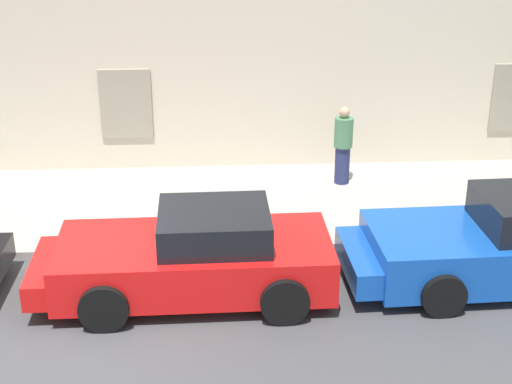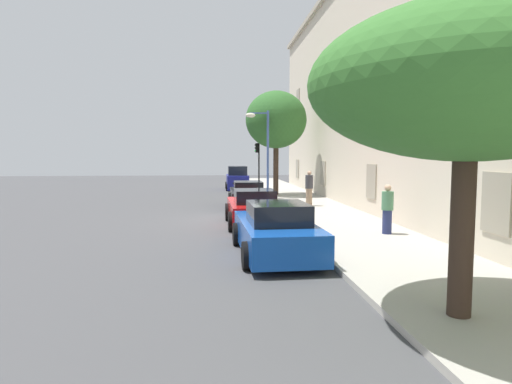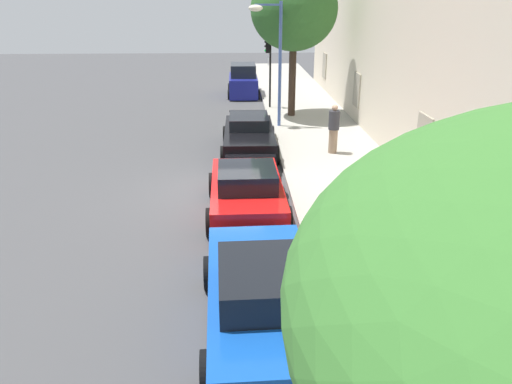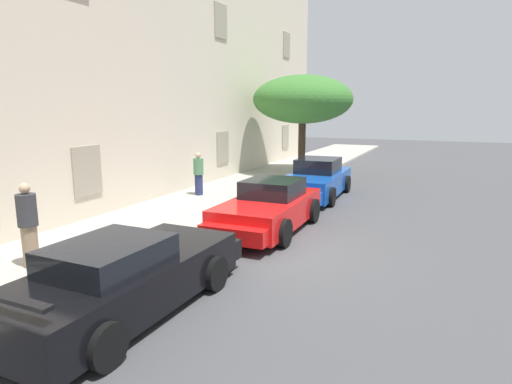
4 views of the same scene
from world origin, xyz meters
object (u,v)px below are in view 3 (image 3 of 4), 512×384
object	(u,v)px
hatchback_parked	(243,82)
traffic_light	(269,60)
sportscar_red_lead	(249,138)
sportscar_yellow_flank	(246,190)
tree_near_kerb	(294,10)
pedestrian_strolling	(444,225)
sportscar_white_middle	(262,294)
street_lamp	(270,41)
pedestrian_admiring	(334,129)

from	to	relation	value
hatchback_parked	traffic_light	bearing A→B (deg)	17.17
sportscar_red_lead	sportscar_yellow_flank	size ratio (longest dim) A/B	1.09
hatchback_parked	tree_near_kerb	bearing A→B (deg)	20.50
sportscar_yellow_flank	pedestrian_strolling	xyz separation A→B (m)	(3.15, 4.18, 0.33)
sportscar_white_middle	hatchback_parked	distance (m)	22.35
sportscar_white_middle	pedestrian_strolling	xyz separation A→B (m)	(-1.96, 4.05, 0.33)
tree_near_kerb	pedestrian_strolling	xyz separation A→B (m)	(14.44, 1.69, -4.03)
sportscar_yellow_flank	tree_near_kerb	xyz separation A→B (m)	(-11.29, 2.50, 4.36)
sportscar_white_middle	hatchback_parked	size ratio (longest dim) A/B	1.42
sportscar_white_middle	tree_near_kerb	size ratio (longest dim) A/B	0.76
street_lamp	pedestrian_admiring	distance (m)	5.46
traffic_light	pedestrian_strolling	xyz separation A→B (m)	(16.40, 2.68, -1.58)
sportscar_red_lead	tree_near_kerb	bearing A→B (deg)	159.00
sportscar_red_lead	tree_near_kerb	size ratio (longest dim) A/B	0.75
tree_near_kerb	pedestrian_admiring	bearing A→B (deg)	7.55
pedestrian_admiring	sportscar_yellow_flank	bearing A→B (deg)	-33.74
traffic_light	sportscar_red_lead	bearing A→B (deg)	-9.13
sportscar_white_middle	traffic_light	distance (m)	18.51
sportscar_yellow_flank	sportscar_white_middle	world-z (taller)	sportscar_white_middle
traffic_light	tree_near_kerb	bearing A→B (deg)	26.82
pedestrian_admiring	pedestrian_strolling	world-z (taller)	pedestrian_admiring
sportscar_red_lead	pedestrian_strolling	distance (m)	9.45
sportscar_white_middle	pedestrian_strolling	distance (m)	4.51
hatchback_parked	pedestrian_strolling	xyz separation A→B (m)	(20.39, 3.91, 0.15)
sportscar_red_lead	hatchback_parked	distance (m)	11.80
tree_near_kerb	traffic_light	world-z (taller)	tree_near_kerb
sportscar_red_lead	sportscar_yellow_flank	distance (m)	5.45
pedestrian_strolling	pedestrian_admiring	bearing A→B (deg)	-174.03
sportscar_yellow_flank	pedestrian_admiring	distance (m)	6.01
hatchback_parked	street_lamp	world-z (taller)	street_lamp
sportscar_yellow_flank	pedestrian_admiring	world-z (taller)	pedestrian_admiring
hatchback_parked	tree_near_kerb	xyz separation A→B (m)	(5.95, 2.22, 4.17)
hatchback_parked	pedestrian_strolling	size ratio (longest dim) A/B	2.19
sportscar_white_middle	tree_near_kerb	bearing A→B (deg)	171.81
tree_near_kerb	pedestrian_admiring	distance (m)	7.48
tree_near_kerb	sportscar_white_middle	bearing A→B (deg)	-8.19
pedestrian_admiring	pedestrian_strolling	distance (m)	8.18
sportscar_red_lead	traffic_light	bearing A→B (deg)	170.87
sportscar_red_lead	traffic_light	world-z (taller)	traffic_light
sportscar_red_lead	street_lamp	bearing A→B (deg)	164.95
pedestrian_strolling	street_lamp	bearing A→B (deg)	-166.74
sportscar_red_lead	hatchback_parked	world-z (taller)	hatchback_parked
tree_near_kerb	street_lamp	size ratio (longest dim) A/B	1.28
hatchback_parked	sportscar_white_middle	bearing A→B (deg)	-0.35
sportscar_red_lead	pedestrian_admiring	xyz separation A→B (m)	(0.45, 3.08, 0.45)
sportscar_red_lead	pedestrian_admiring	distance (m)	3.15
traffic_light	pedestrian_admiring	xyz separation A→B (m)	(8.27, 1.83, -1.50)
tree_near_kerb	traffic_light	xyz separation A→B (m)	(-1.96, -0.99, -2.45)
sportscar_red_lead	hatchback_parked	bearing A→B (deg)	179.88
traffic_light	street_lamp	world-z (taller)	street_lamp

